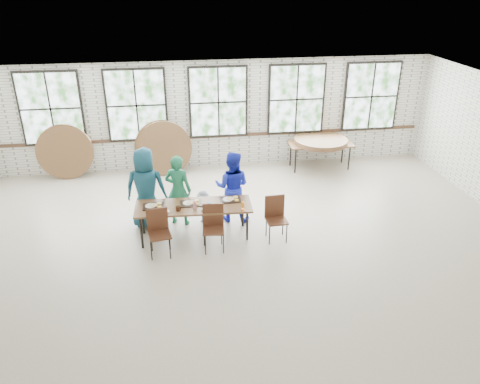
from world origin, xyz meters
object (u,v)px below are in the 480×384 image
object	(u,v)px
chair_near_left	(159,228)
chair_near_right	(213,223)
storage_table	(320,145)
dining_table	(194,208)

from	to	relation	value
chair_near_left	chair_near_right	xyz separation A→B (m)	(1.08, 0.04, 0.00)
chair_near_left	storage_table	distance (m)	5.92
chair_near_right	storage_table	world-z (taller)	chair_near_right
storage_table	dining_table	bearing A→B (deg)	-136.88
chair_near_right	storage_table	size ratio (longest dim) A/B	0.52
chair_near_left	chair_near_right	distance (m)	1.08
dining_table	storage_table	xyz separation A→B (m)	(3.77, 3.34, -0.00)
dining_table	chair_near_left	xyz separation A→B (m)	(-0.72, -0.52, -0.13)
chair_near_right	storage_table	xyz separation A→B (m)	(3.41, 3.81, 0.13)
dining_table	chair_near_right	distance (m)	0.61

